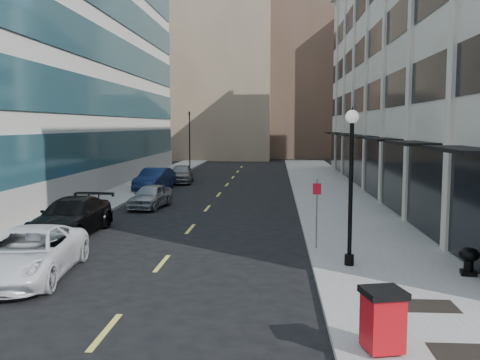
# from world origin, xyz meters

# --- Properties ---
(sidewalk_right) EXTENTS (5.00, 80.00, 0.15)m
(sidewalk_right) POSITION_xyz_m (7.50, 20.00, 0.07)
(sidewalk_right) COLOR gray
(sidewalk_right) RESTS_ON ground
(sidewalk_left) EXTENTS (3.00, 80.00, 0.15)m
(sidewalk_left) POSITION_xyz_m (-6.50, 20.00, 0.07)
(sidewalk_left) COLOR gray
(sidewalk_left) RESTS_ON ground
(building_right) EXTENTS (15.30, 46.50, 18.25)m
(building_right) POSITION_xyz_m (16.94, 26.99, 8.99)
(building_right) COLOR beige
(building_right) RESTS_ON ground
(skyline_tan_near) EXTENTS (14.00, 18.00, 28.00)m
(skyline_tan_near) POSITION_xyz_m (-4.00, 68.00, 14.00)
(skyline_tan_near) COLOR #9A8165
(skyline_tan_near) RESTS_ON ground
(skyline_brown) EXTENTS (12.00, 16.00, 34.00)m
(skyline_brown) POSITION_xyz_m (8.00, 72.00, 17.00)
(skyline_brown) COLOR brown
(skyline_brown) RESTS_ON ground
(skyline_tan_far) EXTENTS (12.00, 14.00, 22.00)m
(skyline_tan_far) POSITION_xyz_m (-14.00, 78.00, 11.00)
(skyline_tan_far) COLOR #9A8165
(skyline_tan_far) RESTS_ON ground
(skyline_stone) EXTENTS (10.00, 14.00, 20.00)m
(skyline_stone) POSITION_xyz_m (18.00, 66.00, 10.00)
(skyline_stone) COLOR beige
(skyline_stone) RESTS_ON ground
(grate_mid) EXTENTS (1.40, 1.00, 0.01)m
(grate_mid) POSITION_xyz_m (7.60, 1.00, 0.15)
(grate_mid) COLOR black
(grate_mid) RESTS_ON sidewalk_right
(grate_far) EXTENTS (1.40, 1.00, 0.01)m
(grate_far) POSITION_xyz_m (7.60, 3.80, 0.15)
(grate_far) COLOR black
(grate_far) RESTS_ON sidewalk_right
(road_centerline) EXTENTS (0.15, 68.20, 0.01)m
(road_centerline) POSITION_xyz_m (0.00, 17.00, 0.01)
(road_centerline) COLOR #D8CC4C
(road_centerline) RESTS_ON ground
(traffic_signal) EXTENTS (0.66, 0.66, 6.98)m
(traffic_signal) POSITION_xyz_m (-5.50, 48.00, 5.72)
(traffic_signal) COLOR black
(traffic_signal) RESTS_ON ground
(car_white_van) EXTENTS (3.01, 5.66, 1.51)m
(car_white_van) POSITION_xyz_m (-3.67, 6.00, 0.76)
(car_white_van) COLOR white
(car_white_van) RESTS_ON ground
(car_black_pickup) EXTENTS (2.49, 5.49, 1.56)m
(car_black_pickup) POSITION_xyz_m (-4.80, 12.37, 0.78)
(car_black_pickup) COLOR black
(car_black_pickup) RESTS_ON ground
(car_silver_sedan) EXTENTS (2.08, 4.11, 1.34)m
(car_silver_sedan) POSITION_xyz_m (-3.20, 19.94, 0.67)
(car_silver_sedan) COLOR gray
(car_silver_sedan) RESTS_ON ground
(car_blue_sedan) EXTENTS (2.23, 4.98, 1.59)m
(car_blue_sedan) POSITION_xyz_m (-4.80, 28.00, 0.79)
(car_blue_sedan) COLOR #132148
(car_blue_sedan) RESTS_ON ground
(car_grey_sedan) EXTENTS (2.11, 4.54, 1.50)m
(car_grey_sedan) POSITION_xyz_m (-3.76, 32.97, 0.75)
(car_grey_sedan) COLOR gray
(car_grey_sedan) RESTS_ON ground
(trash_bin) EXTENTS (0.94, 0.96, 1.27)m
(trash_bin) POSITION_xyz_m (5.93, 1.00, 0.83)
(trash_bin) COLOR #B00B12
(trash_bin) RESTS_ON sidewalk_right
(lamppost) EXTENTS (0.42, 0.42, 5.07)m
(lamppost) POSITION_xyz_m (6.18, 7.63, 3.13)
(lamppost) COLOR black
(lamppost) RESTS_ON sidewalk_right
(sign_post) EXTENTS (0.30, 0.07, 2.56)m
(sign_post) POSITION_xyz_m (5.30, 9.95, 1.78)
(sign_post) COLOR slate
(sign_post) RESTS_ON sidewalk_right
(urn_planter) EXTENTS (0.60, 0.60, 0.84)m
(urn_planter) POSITION_xyz_m (9.60, 6.72, 0.66)
(urn_planter) COLOR black
(urn_planter) RESTS_ON sidewalk_right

